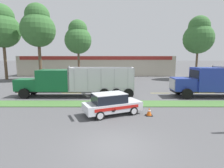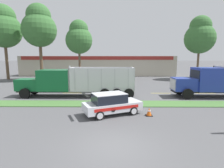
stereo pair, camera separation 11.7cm
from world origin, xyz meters
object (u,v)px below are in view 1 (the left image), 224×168
(traffic_cone, at_px, (149,112))
(rally_car, at_px, (112,103))
(dump_truck_lead, at_px, (216,82))
(dump_truck_mid, at_px, (67,83))

(traffic_cone, bearing_deg, rally_car, 173.38)
(dump_truck_lead, xyz_separation_m, dump_truck_mid, (-16.32, 0.14, -0.08))
(dump_truck_lead, bearing_deg, dump_truck_mid, 179.51)
(dump_truck_lead, relative_size, dump_truck_mid, 0.88)
(dump_truck_mid, xyz_separation_m, rally_car, (4.97, -6.27, -0.72))
(dump_truck_mid, relative_size, traffic_cone, 21.12)
(dump_truck_mid, distance_m, rally_car, 8.03)
(rally_car, relative_size, traffic_cone, 7.66)
(dump_truck_mid, height_order, rally_car, dump_truck_mid)
(dump_truck_mid, xyz_separation_m, traffic_cone, (7.75, -6.59, -1.25))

